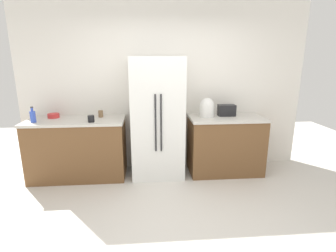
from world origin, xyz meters
name	(u,v)px	position (x,y,z in m)	size (l,w,h in m)	color
ground_plane	(176,228)	(0.00, 0.00, 0.00)	(9.35, 9.35, 0.00)	beige
kitchen_back_panel	(164,83)	(0.00, 1.80, 1.44)	(4.67, 0.10, 2.89)	silver
counter_left	(78,148)	(-1.38, 1.43, 0.47)	(1.47, 0.66, 0.94)	brown
counter_right	(225,144)	(0.97, 1.43, 0.47)	(1.19, 0.66, 0.94)	brown
refrigerator	(157,118)	(-0.14, 1.42, 0.93)	(0.80, 0.65, 1.86)	white
toaster	(227,110)	(0.98, 1.50, 1.03)	(0.27, 0.16, 0.18)	black
rice_cooker	(207,108)	(0.65, 1.46, 1.08)	(0.24, 0.24, 0.30)	white
bottle_a	(33,116)	(-1.94, 1.29, 1.03)	(0.08, 0.08, 0.23)	blue
cup_a	(101,114)	(-1.02, 1.56, 0.99)	(0.07, 0.07, 0.11)	brown
cup_b	(91,119)	(-1.11, 1.24, 0.98)	(0.10, 0.10, 0.10)	black
bowl_a	(54,116)	(-1.75, 1.58, 0.97)	(0.18, 0.18, 0.06)	red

